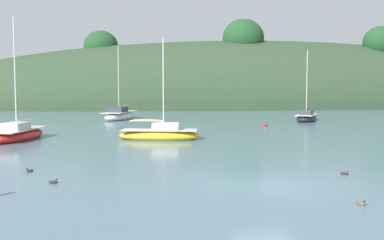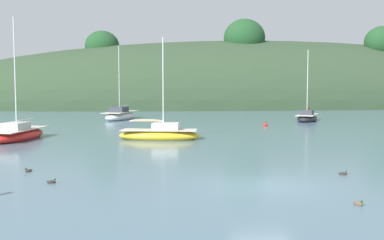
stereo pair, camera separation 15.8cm
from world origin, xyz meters
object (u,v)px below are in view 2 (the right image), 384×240
object	(u,v)px
sailboat_red_portside	(120,116)
duck_lead	(28,171)
sailboat_orange_cutter	(307,118)
duck_lone_left	(52,182)
sailboat_white_near	(160,134)
mooring_buoy_inner	(265,125)
duck_trailing	(358,204)
duck_lone_right	(343,174)
sailboat_grey_yawl	(19,134)

from	to	relation	value
sailboat_red_portside	duck_lead	distance (m)	34.63
sailboat_orange_cutter	duck_lone_left	distance (m)	39.51
sailboat_white_near	mooring_buoy_inner	distance (m)	15.26
sailboat_red_portside	duck_lead	world-z (taller)	sailboat_red_portside
duck_trailing	duck_lone_right	bearing A→B (deg)	67.94
sailboat_orange_cutter	duck_lead	xyz separation A→B (m)	(-25.75, -28.47, -0.34)
sailboat_orange_cutter	sailboat_grey_yawl	distance (m)	32.97
duck_trailing	sailboat_orange_cutter	bearing A→B (deg)	69.51
sailboat_grey_yawl	duck_trailing	xyz separation A→B (m)	(15.82, -21.16, -0.35)
duck_trailing	duck_lead	bearing A→B (deg)	147.76
sailboat_white_near	duck_lone_left	xyz separation A→B (m)	(-5.51, -14.81, -0.33)
duck_lone_left	duck_lone_right	bearing A→B (deg)	-0.33
sailboat_white_near	duck_trailing	size ratio (longest dim) A/B	19.31
mooring_buoy_inner	sailboat_red_portside	bearing A→B (deg)	140.27
sailboat_red_portside	duck_lone_left	size ratio (longest dim) A/B	22.16
sailboat_red_portside	sailboat_grey_yawl	size ratio (longest dim) A/B	1.00
mooring_buoy_inner	duck_lead	distance (m)	28.84
sailboat_red_portside	duck_trailing	bearing A→B (deg)	-78.53
sailboat_grey_yawl	duck_trailing	size ratio (longest dim) A/B	22.93
sailboat_grey_yawl	duck_lone_right	world-z (taller)	sailboat_grey_yawl
sailboat_red_portside	sailboat_white_near	bearing A→B (deg)	-81.51
sailboat_red_portside	duck_trailing	world-z (taller)	sailboat_red_portside
sailboat_red_portside	sailboat_white_near	world-z (taller)	sailboat_red_portside
sailboat_white_near	duck_trailing	xyz separation A→B (m)	(5.21, -19.80, -0.33)
sailboat_red_portside	duck_lone_right	bearing A→B (deg)	-74.19
sailboat_orange_cutter	mooring_buoy_inner	xyz separation A→B (m)	(-7.20, -6.40, -0.27)
sailboat_orange_cutter	duck_lone_right	bearing A→B (deg)	-110.24
sailboat_grey_yawl	duck_lone_right	distance (m)	24.11
duck_lead	duck_trailing	distance (m)	14.46
mooring_buoy_inner	duck_lone_right	distance (m)	25.24
mooring_buoy_inner	duck_lead	bearing A→B (deg)	-130.05
sailboat_orange_cutter	mooring_buoy_inner	bearing A→B (deg)	-138.34
duck_lone_left	duck_lone_right	xyz separation A→B (m)	(12.72, -0.07, 0.00)
sailboat_red_portside	mooring_buoy_inner	distance (m)	19.35
duck_trailing	sailboat_white_near	bearing A→B (deg)	104.75
sailboat_grey_yawl	duck_lone_right	xyz separation A→B (m)	(17.81, -16.24, -0.35)
sailboat_grey_yawl	duck_lead	distance (m)	13.92
sailboat_red_portside	duck_lone_right	distance (m)	38.70
mooring_buoy_inner	duck_lone_right	xyz separation A→B (m)	(-4.33, -24.87, -0.07)
duck_lead	duck_lone_left	bearing A→B (deg)	-61.04
sailboat_grey_yawl	mooring_buoy_inner	bearing A→B (deg)	21.29
sailboat_orange_cutter	sailboat_white_near	xyz separation A→B (m)	(-18.74, -16.39, -0.01)
sailboat_grey_yawl	sailboat_white_near	world-z (taller)	sailboat_grey_yawl
sailboat_red_portside	duck_lead	xyz separation A→B (m)	(-3.68, -34.44, -0.41)
sailboat_orange_cutter	duck_lone_right	xyz separation A→B (m)	(-11.53, -31.27, -0.34)
sailboat_grey_yawl	duck_lone_right	bearing A→B (deg)	-42.35
duck_lead	duck_lone_left	size ratio (longest dim) A/B	0.87
mooring_buoy_inner	duck_lone_left	xyz separation A→B (m)	(-17.05, -24.79, -0.07)
sailboat_orange_cutter	duck_trailing	world-z (taller)	sailboat_orange_cutter
duck_trailing	duck_lone_right	distance (m)	5.31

